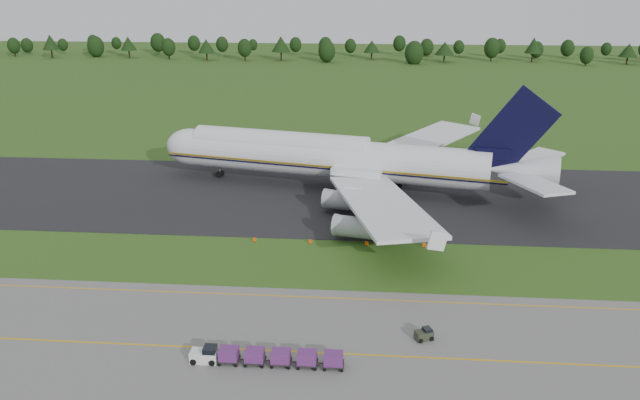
# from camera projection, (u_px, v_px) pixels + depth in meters

# --- Properties ---
(ground) EXTENTS (600.00, 600.00, 0.00)m
(ground) POSITION_uv_depth(u_px,v_px,m) (283.00, 262.00, 87.03)
(ground) COLOR #2C4F17
(ground) RESTS_ON ground
(taxiway) EXTENTS (300.00, 40.00, 0.08)m
(taxiway) POSITION_uv_depth(u_px,v_px,m) (304.00, 195.00, 113.29)
(taxiway) COLOR black
(taxiway) RESTS_ON ground
(apron_markings) EXTENTS (300.00, 30.20, 0.01)m
(apron_markings) POSITION_uv_depth(u_px,v_px,m) (246.00, 378.00, 61.70)
(apron_markings) COLOR #D69F0C
(apron_markings) RESTS_ON apron
(tree_line) EXTENTS (527.25, 23.48, 11.43)m
(tree_line) POSITION_uv_depth(u_px,v_px,m) (371.00, 48.00, 289.98)
(tree_line) COLOR black
(tree_line) RESTS_ON ground
(aircraft) EXTENTS (74.81, 71.00, 20.92)m
(aircraft) POSITION_uv_depth(u_px,v_px,m) (338.00, 158.00, 115.09)
(aircraft) COLOR silver
(aircraft) RESTS_ON ground
(baggage_train) EXTENTS (15.84, 1.68, 1.62)m
(baggage_train) POSITION_uv_depth(u_px,v_px,m) (265.00, 357.00, 63.68)
(baggage_train) COLOR silver
(baggage_train) RESTS_ON apron
(utility_cart) EXTENTS (2.19, 1.80, 1.04)m
(utility_cart) POSITION_uv_depth(u_px,v_px,m) (424.00, 335.00, 68.13)
(utility_cart) COLOR #2B3021
(utility_cart) RESTS_ON apron
(edge_markers) EXTENTS (25.74, 0.30, 0.60)m
(edge_markers) POSITION_uv_depth(u_px,v_px,m) (338.00, 243.00, 92.58)
(edge_markers) COLOR #FF4E08
(edge_markers) RESTS_ON ground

